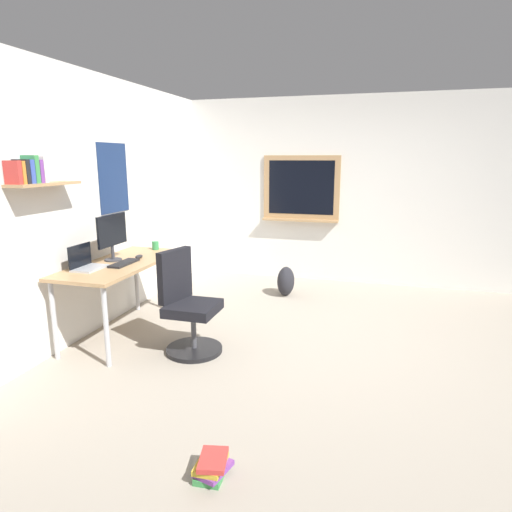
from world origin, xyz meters
TOP-DOWN VIEW (x-y plane):
  - ground_plane at (0.00, 0.00)m, footprint 5.20×5.20m
  - wall_back at (-0.01, 2.45)m, footprint 5.00×0.30m
  - wall_right at (2.45, 0.03)m, footprint 0.22×5.00m
  - desk at (-0.20, 2.05)m, footprint 1.48×0.65m
  - office_chair at (-0.39, 1.25)m, footprint 0.52×0.54m
  - laptop at (-0.54, 2.20)m, footprint 0.31×0.21m
  - monitor_primary at (-0.16, 2.15)m, footprint 0.46×0.17m
  - keyboard at (-0.28, 1.96)m, footprint 0.37×0.13m
  - computer_mouse at (0.00, 1.96)m, footprint 0.10×0.06m
  - coffee_mug at (0.44, 2.01)m, footprint 0.08×0.08m
  - backpack at (1.51, 0.74)m, footprint 0.32×0.22m
  - book_stack_on_floor at (-1.90, 0.42)m, footprint 0.24×0.20m

SIDE VIEW (x-z plane):
  - ground_plane at x=0.00m, z-range 0.00..0.00m
  - book_stack_on_floor at x=-1.90m, z-range 0.00..0.13m
  - backpack at x=1.51m, z-range 0.00..0.38m
  - office_chair at x=-0.39m, z-range -0.07..0.88m
  - desk at x=-0.20m, z-range 0.30..1.06m
  - keyboard at x=-0.28m, z-range 0.76..0.78m
  - computer_mouse at x=0.00m, z-range 0.76..0.79m
  - coffee_mug at x=0.44m, z-range 0.76..0.85m
  - laptop at x=-0.54m, z-range 0.70..0.92m
  - monitor_primary at x=-0.16m, z-range 0.79..1.26m
  - wall_right at x=2.45m, z-range 0.00..2.60m
  - wall_back at x=-0.01m, z-range 0.00..2.60m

